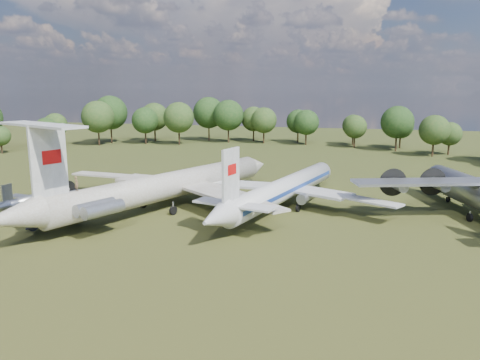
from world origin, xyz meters
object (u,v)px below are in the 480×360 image
(il62_airliner, at_px, (168,191))
(person_on_il62, at_px, (76,183))
(small_prop_northwest, at_px, (37,201))
(tu104_jet, at_px, (284,193))
(small_prop_west, at_px, (46,218))

(il62_airliner, distance_m, person_on_il62, 16.08)
(small_prop_northwest, bearing_deg, il62_airliner, 22.52)
(il62_airliner, relative_size, tu104_jet, 1.20)
(small_prop_northwest, height_order, person_on_il62, person_on_il62)
(il62_airliner, distance_m, tu104_jet, 17.90)
(il62_airliner, xyz_separation_m, small_prop_west, (-12.45, -12.65, -1.77))
(small_prop_northwest, bearing_deg, person_on_il62, -26.61)
(il62_airliner, bearing_deg, tu104_jet, 38.37)
(tu104_jet, relative_size, small_prop_northwest, 2.88)
(tu104_jet, distance_m, small_prop_northwest, 38.18)
(small_prop_west, distance_m, person_on_il62, 8.54)
(il62_airliner, height_order, small_prop_northwest, il62_airliner)
(tu104_jet, height_order, small_prop_west, tu104_jet)
(tu104_jet, xyz_separation_m, person_on_il62, (-23.41, -19.09, 4.15))
(tu104_jet, xyz_separation_m, small_prop_northwest, (-36.89, -9.76, -1.16))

